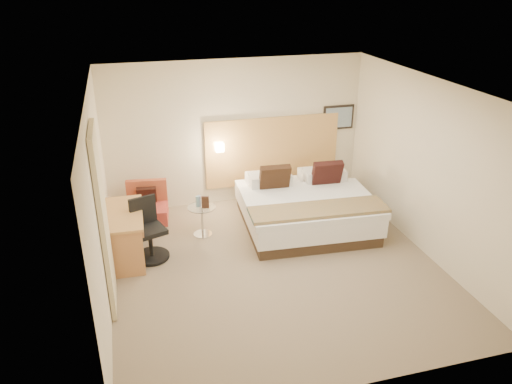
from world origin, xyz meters
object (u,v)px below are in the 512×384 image
object	(u,v)px
side_table	(202,219)
desk_chair	(149,234)
bed	(305,207)
lounge_chair	(147,208)
desk	(126,222)

from	to	relation	value
side_table	desk_chair	bearing A→B (deg)	-151.71
bed	lounge_chair	size ratio (longest dim) A/B	2.94
bed	desk	xyz separation A→B (m)	(-3.00, -0.29, 0.26)
lounge_chair	desk	size ratio (longest dim) A/B	0.62
lounge_chair	desk_chair	distance (m)	1.17
bed	desk_chair	size ratio (longest dim) A/B	2.38
side_table	desk	distance (m)	1.32
side_table	bed	bearing A→B (deg)	-3.47
bed	lounge_chair	world-z (taller)	bed
side_table	desk	size ratio (longest dim) A/B	0.44
bed	desk_chair	world-z (taller)	bed
bed	desk_chair	bearing A→B (deg)	-171.96
bed	lounge_chair	bearing A→B (deg)	163.51
lounge_chair	desk_chair	bearing A→B (deg)	-92.62
lounge_chair	desk	bearing A→B (deg)	-108.99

